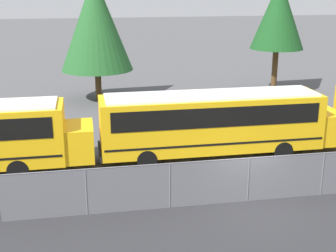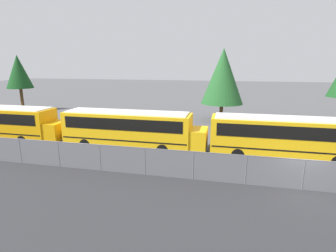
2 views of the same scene
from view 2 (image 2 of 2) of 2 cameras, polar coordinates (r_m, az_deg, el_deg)
The scene contains 7 objects.
ground_plane at distance 17.04m, azimuth 27.05°, elevation -12.23°, with size 200.00×200.00×0.00m, color #4C4C4F.
fence at distance 16.68m, azimuth 27.39°, elevation -9.33°, with size 74.29×0.07×1.82m.
school_bus_0 at distance 28.52m, azimuth -32.52°, elevation 0.98°, with size 12.02×2.47×3.16m.
school_bus_1 at distance 21.84m, azimuth -8.28°, elevation -0.24°, with size 12.02×2.47×3.16m.
school_bus_2 at distance 21.09m, azimuth 24.74°, elevation -1.83°, with size 12.02×2.47×3.16m.
tree_0 at distance 32.78m, azimuth 11.84°, elevation 10.52°, with size 5.08×5.08×8.80m.
tree_2 at distance 45.42m, azimuth -29.76°, elevation 10.18°, with size 3.74×3.74×8.27m.
Camera 2 is at (-4.37, -14.95, 6.93)m, focal length 28.00 mm.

